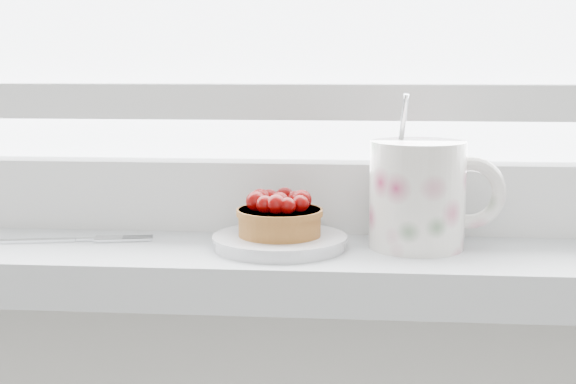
# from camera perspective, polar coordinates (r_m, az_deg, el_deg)

# --- Properties ---
(saucer) EXTENTS (0.12, 0.12, 0.01)m
(saucer) POSITION_cam_1_polar(r_m,az_deg,el_deg) (0.74, -0.60, -3.56)
(saucer) COLOR silver
(saucer) RESTS_ON windowsill
(raspberry_tart) EXTENTS (0.08, 0.08, 0.04)m
(raspberry_tart) POSITION_cam_1_polar(r_m,az_deg,el_deg) (0.73, -0.62, -1.68)
(raspberry_tart) COLOR brown
(raspberry_tart) RESTS_ON saucer
(floral_mug) EXTENTS (0.13, 0.09, 0.14)m
(floral_mug) POSITION_cam_1_polar(r_m,az_deg,el_deg) (0.74, 9.43, -0.03)
(floral_mug) COLOR silver
(floral_mug) RESTS_ON windowsill
(fork) EXTENTS (0.17, 0.05, 0.00)m
(fork) POSITION_cam_1_polar(r_m,az_deg,el_deg) (0.80, -15.89, -3.30)
(fork) COLOR silver
(fork) RESTS_ON windowsill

